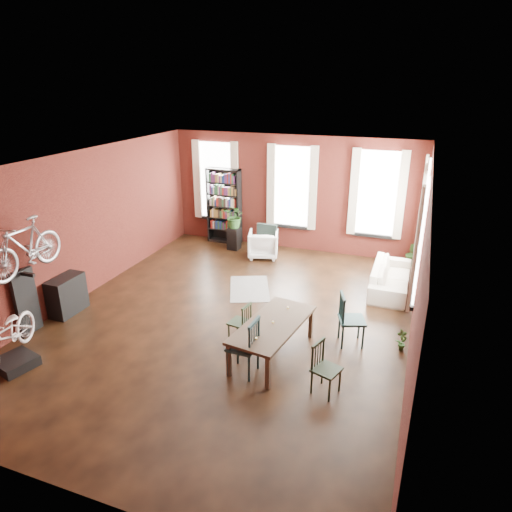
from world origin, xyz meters
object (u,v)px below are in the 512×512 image
at_px(dining_chair_a, 243,346).
at_px(bookshelf, 224,206).
at_px(white_armchair, 263,243).
at_px(dining_chair_c, 326,369).
at_px(console_table, 67,295).
at_px(dining_chair_b, 240,322).
at_px(bike_trainer, 16,362).
at_px(bicycle_floor, 2,314).
at_px(dining_table, 273,339).
at_px(dining_chair_d, 352,320).
at_px(cream_sofa, 391,273).
at_px(plant_stand, 234,238).

xyz_separation_m(dining_chair_a, bookshelf, (-2.93, 5.88, 0.60)).
height_order(bookshelf, white_armchair, bookshelf).
height_order(dining_chair_c, console_table, dining_chair_c).
height_order(dining_chair_b, white_armchair, white_armchair).
bearing_deg(bike_trainer, dining_chair_c, 12.90).
bearing_deg(bicycle_floor, console_table, 86.54).
bearing_deg(dining_chair_a, dining_table, 157.70).
height_order(dining_table, dining_chair_c, dining_chair_c).
height_order(dining_chair_a, console_table, dining_chair_a).
distance_m(dining_chair_a, dining_chair_d, 2.15).
height_order(white_armchair, bike_trainer, white_armchair).
bearing_deg(cream_sofa, white_armchair, 74.99).
bearing_deg(bike_trainer, dining_table, 24.96).
bearing_deg(bicycle_floor, plant_stand, 61.17).
height_order(dining_table, bookshelf, bookshelf).
distance_m(dining_chair_b, bike_trainer, 3.90).
bearing_deg(cream_sofa, dining_chair_a, 154.24).
xyz_separation_m(dining_chair_c, dining_chair_d, (0.13, 1.56, 0.07)).
bearing_deg(dining_chair_a, bike_trainer, -69.17).
bearing_deg(dining_chair_d, cream_sofa, -29.93).
relative_size(dining_chair_d, bookshelf, 0.45).
distance_m(dining_chair_d, cream_sofa, 2.71).
xyz_separation_m(console_table, bicycle_floor, (0.49, -1.92, 0.63)).
bearing_deg(dining_chair_d, dining_chair_a, 114.84).
bearing_deg(dining_chair_d, bike_trainer, 97.79).
height_order(dining_chair_c, dining_chair_d, dining_chair_d).
distance_m(dining_table, dining_chair_b, 0.77).
xyz_separation_m(bookshelf, console_table, (-1.28, -5.20, -0.70)).
bearing_deg(white_armchair, bike_trainer, 54.69).
bearing_deg(white_armchair, console_table, 42.29).
xyz_separation_m(dining_chair_a, plant_stand, (-2.43, 5.39, -0.19)).
bearing_deg(dining_table, console_table, -171.76).
height_order(white_armchair, cream_sofa, cream_sofa).
relative_size(dining_chair_a, bookshelf, 0.46).
height_order(dining_chair_a, cream_sofa, dining_chair_a).
relative_size(dining_table, bicycle_floor, 1.11).
distance_m(white_armchair, bicycle_floor, 6.77).
bearing_deg(dining_table, bookshelf, 130.35).
distance_m(dining_chair_b, dining_chair_c, 2.05).
distance_m(dining_table, dining_chair_a, 0.74).
relative_size(dining_chair_a, bicycle_floor, 0.59).
height_order(dining_chair_c, bike_trainer, dining_chair_c).
bearing_deg(dining_table, dining_chair_b, 170.41).
xyz_separation_m(dining_chair_c, cream_sofa, (0.61, 4.22, -0.02)).
distance_m(dining_chair_b, white_armchair, 4.34).
bearing_deg(bookshelf, dining_chair_b, -63.29).
xyz_separation_m(bike_trainer, console_table, (-0.52, 1.89, 0.31)).
relative_size(white_armchair, bike_trainer, 1.34).
distance_m(dining_chair_a, bike_trainer, 3.91).
height_order(dining_chair_b, bookshelf, bookshelf).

